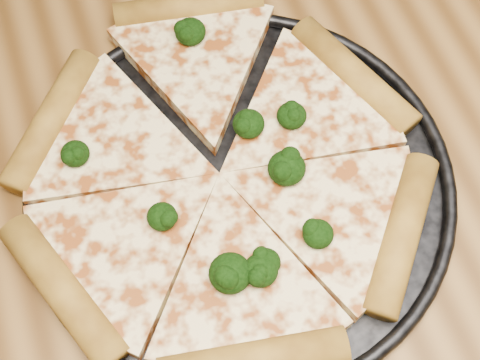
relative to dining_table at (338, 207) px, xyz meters
name	(u,v)px	position (x,y,z in m)	size (l,w,h in m)	color
dining_table	(338,207)	(0.00, 0.00, 0.00)	(1.20, 0.90, 0.75)	brown
pizza_pan	(240,185)	(-0.09, 0.00, 0.10)	(0.33, 0.33, 0.02)	black
pizza	(219,170)	(-0.11, 0.02, 0.11)	(0.33, 0.35, 0.03)	#F2D894
broccoli_florets	(237,181)	(-0.10, 0.00, 0.12)	(0.19, 0.24, 0.02)	black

